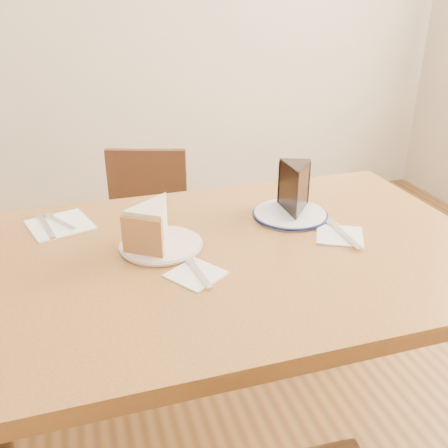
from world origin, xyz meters
TOP-DOWN VIEW (x-y plane):
  - table at (0.00, 0.00)m, footprint 1.20×0.80m
  - chair_far at (-0.13, 0.77)m, footprint 0.46×0.46m
  - plate_cream at (-0.18, 0.06)m, footprint 0.19×0.19m
  - plate_navy at (0.19, 0.13)m, footprint 0.20×0.20m
  - carrot_cake at (-0.19, 0.08)m, footprint 0.16×0.17m
  - chocolate_cake at (0.20, 0.14)m, footprint 0.12×0.14m
  - napkin_cream at (-0.14, -0.09)m, footprint 0.14×0.14m
  - napkin_navy at (0.26, -0.01)m, footprint 0.15×0.15m
  - napkin_spare at (-0.42, 0.26)m, footprint 0.19×0.19m
  - fork_cream at (-0.13, -0.09)m, footprint 0.03×0.14m
  - knife_navy at (0.27, -0.01)m, footprint 0.02×0.17m
  - fork_spare at (-0.42, 0.27)m, footprint 0.08×0.13m
  - knife_spare at (-0.45, 0.26)m, footprint 0.05×0.16m

SIDE VIEW (x-z plane):
  - chair_far at x=-0.13m, z-range 0.04..0.79m
  - table at x=0.00m, z-range 0.28..1.03m
  - napkin_cream at x=-0.14m, z-range 0.75..0.75m
  - napkin_navy at x=0.26m, z-range 0.75..0.75m
  - napkin_spare at x=-0.42m, z-range 0.75..0.75m
  - plate_cream at x=-0.18m, z-range 0.75..0.76m
  - plate_navy at x=0.19m, z-range 0.75..0.76m
  - fork_cream at x=-0.13m, z-range 0.75..0.76m
  - knife_navy at x=0.27m, z-range 0.75..0.76m
  - fork_spare at x=-0.42m, z-range 0.75..0.76m
  - knife_spare at x=-0.45m, z-range 0.75..0.76m
  - carrot_cake at x=-0.19m, z-range 0.76..0.85m
  - chocolate_cake at x=0.20m, z-range 0.76..0.88m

